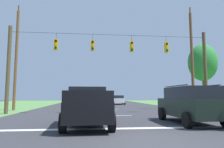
{
  "coord_description": "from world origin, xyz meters",
  "views": [
    {
      "loc": [
        -1.82,
        -7.16,
        1.51
      ],
      "look_at": [
        0.1,
        11.46,
        3.49
      ],
      "focal_mm": 32.66,
      "sensor_mm": 36.0,
      "label": 1
    }
  ],
  "objects_px": {
    "overhead_signal_span": "(112,66)",
    "tree_roadside_right": "(203,63)",
    "suv_black": "(190,104)",
    "utility_pole_mid_right": "(192,58)",
    "utility_pole_near_left": "(16,58)",
    "pickup_truck": "(87,106)",
    "distant_car_crossing_white": "(118,100)"
  },
  "relations": [
    {
      "from": "overhead_signal_span",
      "to": "tree_roadside_right",
      "type": "xyz_separation_m",
      "value": [
        13.5,
        8.89,
        1.91
      ]
    },
    {
      "from": "suv_black",
      "to": "tree_roadside_right",
      "type": "bearing_deg",
      "value": 57.53
    },
    {
      "from": "tree_roadside_right",
      "to": "utility_pole_mid_right",
      "type": "bearing_deg",
      "value": -129.15
    },
    {
      "from": "utility_pole_mid_right",
      "to": "suv_black",
      "type": "bearing_deg",
      "value": -118.69
    },
    {
      "from": "suv_black",
      "to": "tree_roadside_right",
      "type": "height_order",
      "value": "tree_roadside_right"
    },
    {
      "from": "overhead_signal_span",
      "to": "utility_pole_near_left",
      "type": "bearing_deg",
      "value": 156.26
    },
    {
      "from": "utility_pole_near_left",
      "to": "utility_pole_mid_right",
      "type": "bearing_deg",
      "value": -1.39
    },
    {
      "from": "suv_black",
      "to": "utility_pole_mid_right",
      "type": "bearing_deg",
      "value": 61.31
    },
    {
      "from": "utility_pole_mid_right",
      "to": "tree_roadside_right",
      "type": "height_order",
      "value": "utility_pole_mid_right"
    },
    {
      "from": "tree_roadside_right",
      "to": "suv_black",
      "type": "bearing_deg",
      "value": -122.47
    },
    {
      "from": "utility_pole_near_left",
      "to": "pickup_truck",
      "type": "bearing_deg",
      "value": -55.73
    },
    {
      "from": "utility_pole_mid_right",
      "to": "tree_roadside_right",
      "type": "xyz_separation_m",
      "value": [
        4.21,
        5.17,
        0.36
      ]
    },
    {
      "from": "tree_roadside_right",
      "to": "overhead_signal_span",
      "type": "bearing_deg",
      "value": -146.63
    },
    {
      "from": "overhead_signal_span",
      "to": "utility_pole_mid_right",
      "type": "xyz_separation_m",
      "value": [
        9.3,
        3.73,
        1.56
      ]
    },
    {
      "from": "utility_pole_mid_right",
      "to": "utility_pole_near_left",
      "type": "xyz_separation_m",
      "value": [
        -18.8,
        0.46,
        -0.27
      ]
    },
    {
      "from": "suv_black",
      "to": "tree_roadside_right",
      "type": "relative_size",
      "value": 0.56
    },
    {
      "from": "utility_pole_near_left",
      "to": "tree_roadside_right",
      "type": "xyz_separation_m",
      "value": [
        23.01,
        4.71,
        0.63
      ]
    },
    {
      "from": "pickup_truck",
      "to": "suv_black",
      "type": "xyz_separation_m",
      "value": [
        5.61,
        0.28,
        0.09
      ]
    },
    {
      "from": "suv_black",
      "to": "pickup_truck",
      "type": "bearing_deg",
      "value": -177.14
    },
    {
      "from": "utility_pole_mid_right",
      "to": "tree_roadside_right",
      "type": "distance_m",
      "value": 6.67
    },
    {
      "from": "overhead_signal_span",
      "to": "suv_black",
      "type": "distance_m",
      "value": 8.13
    },
    {
      "from": "tree_roadside_right",
      "to": "distant_car_crossing_white",
      "type": "bearing_deg",
      "value": 142.44
    },
    {
      "from": "suv_black",
      "to": "utility_pole_near_left",
      "type": "distance_m",
      "value": 17.55
    },
    {
      "from": "distant_car_crossing_white",
      "to": "tree_roadside_right",
      "type": "distance_m",
      "value": 14.41
    },
    {
      "from": "suv_black",
      "to": "tree_roadside_right",
      "type": "distance_m",
      "value": 19.03
    },
    {
      "from": "suv_black",
      "to": "distant_car_crossing_white",
      "type": "height_order",
      "value": "suv_black"
    },
    {
      "from": "overhead_signal_span",
      "to": "distant_car_crossing_white",
      "type": "distance_m",
      "value": 17.63
    },
    {
      "from": "utility_pole_mid_right",
      "to": "utility_pole_near_left",
      "type": "bearing_deg",
      "value": 178.61
    },
    {
      "from": "suv_black",
      "to": "utility_pole_mid_right",
      "type": "relative_size",
      "value": 0.42
    },
    {
      "from": "overhead_signal_span",
      "to": "tree_roadside_right",
      "type": "bearing_deg",
      "value": 33.37
    },
    {
      "from": "overhead_signal_span",
      "to": "utility_pole_mid_right",
      "type": "bearing_deg",
      "value": 21.84
    },
    {
      "from": "pickup_truck",
      "to": "tree_roadside_right",
      "type": "xyz_separation_m",
      "value": [
        15.47,
        15.78,
        5.04
      ]
    }
  ]
}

